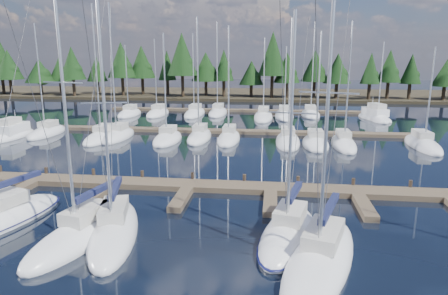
# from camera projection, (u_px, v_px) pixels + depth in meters

# --- Properties ---
(ground) EXTENTS (260.00, 260.00, 0.00)m
(ground) POSITION_uv_depth(u_px,v_px,m) (214.00, 151.00, 41.43)
(ground) COLOR black
(ground) RESTS_ON ground
(far_shore) EXTENTS (220.00, 30.00, 0.60)m
(far_shore) POSITION_uv_depth(u_px,v_px,m) (249.00, 94.00, 99.38)
(far_shore) COLOR #30281B
(far_shore) RESTS_ON ground
(main_dock) EXTENTS (44.00, 6.13, 0.90)m
(main_dock) POSITION_uv_depth(u_px,v_px,m) (188.00, 188.00, 29.16)
(main_dock) COLOR brown
(main_dock) RESTS_ON ground
(back_docks) EXTENTS (50.00, 21.80, 0.40)m
(back_docks) POSITION_uv_depth(u_px,v_px,m) (233.00, 120.00, 60.32)
(back_docks) COLOR brown
(back_docks) RESTS_ON ground
(front_sailboat_2) EXTENTS (4.23, 8.78, 15.23)m
(front_sailboat_2) POSITION_uv_depth(u_px,v_px,m) (82.00, 234.00, 21.45)
(front_sailboat_2) COLOR white
(front_sailboat_2) RESTS_ON ground
(front_sailboat_3) EXTENTS (4.63, 9.07, 13.36)m
(front_sailboat_3) POSITION_uv_depth(u_px,v_px,m) (114.00, 230.00, 21.87)
(front_sailboat_3) COLOR white
(front_sailboat_3) RESTS_ON ground
(front_sailboat_4) EXTENTS (4.50, 8.40, 12.54)m
(front_sailboat_4) POSITION_uv_depth(u_px,v_px,m) (288.00, 234.00, 21.43)
(front_sailboat_4) COLOR white
(front_sailboat_4) RESTS_ON ground
(front_sailboat_5) EXTENTS (5.54, 10.07, 14.78)m
(front_sailboat_5) POSITION_uv_depth(u_px,v_px,m) (321.00, 258.00, 18.86)
(front_sailboat_5) COLOR white
(front_sailboat_5) RESTS_ON ground
(back_sailboat_rows) EXTENTS (46.75, 31.66, 16.20)m
(back_sailboat_rows) POSITION_uv_depth(u_px,v_px,m) (234.00, 124.00, 55.69)
(back_sailboat_rows) COLOR white
(back_sailboat_rows) RESTS_ON ground
(motor_yacht_left) EXTENTS (2.86, 7.96, 3.93)m
(motor_yacht_left) POSITION_uv_depth(u_px,v_px,m) (13.00, 134.00, 48.19)
(motor_yacht_left) COLOR white
(motor_yacht_left) RESTS_ON ground
(motor_yacht_right) EXTENTS (5.22, 8.71, 4.12)m
(motor_yacht_right) POSITION_uv_depth(u_px,v_px,m) (375.00, 116.00, 61.87)
(motor_yacht_right) COLOR white
(motor_yacht_right) RESTS_ON ground
(tree_line) EXTENTS (186.64, 12.10, 14.16)m
(tree_line) POSITION_uv_depth(u_px,v_px,m) (236.00, 66.00, 88.57)
(tree_line) COLOR black
(tree_line) RESTS_ON far_shore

